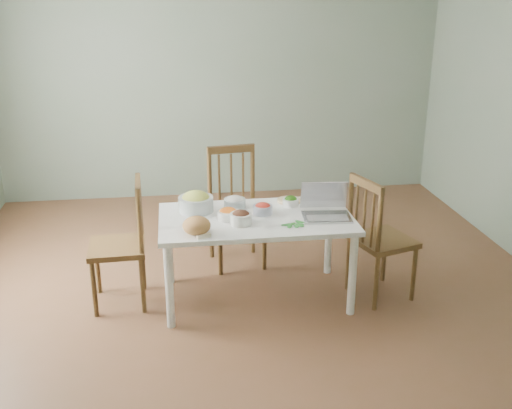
{
  "coord_description": "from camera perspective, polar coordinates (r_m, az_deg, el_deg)",
  "views": [
    {
      "loc": [
        -0.55,
        -4.36,
        2.35
      ],
      "look_at": [
        0.05,
        -0.11,
        0.79
      ],
      "focal_mm": 42.38,
      "sensor_mm": 36.0,
      "label": 1
    }
  ],
  "objects": [
    {
      "name": "dining_table",
      "position": [
        4.74,
        -0.0,
        -5.06
      ],
      "size": [
        1.47,
        0.83,
        0.69
      ],
      "primitive_type": null,
      "color": "white",
      "rests_on": "floor"
    },
    {
      "name": "bowl_onion",
      "position": [
        4.78,
        -2.02,
        0.24
      ],
      "size": [
        0.18,
        0.18,
        0.09
      ],
      "primitive_type": null,
      "rotation": [
        0.0,
        0.0,
        -0.08
      ],
      "color": "white",
      "rests_on": "dining_table"
    },
    {
      "name": "chair_left",
      "position": [
        4.72,
        -13.02,
        -3.67
      ],
      "size": [
        0.43,
        0.45,
        0.99
      ],
      "primitive_type": null,
      "rotation": [
        0.0,
        0.0,
        -1.53
      ],
      "color": "#3E2713",
      "rests_on": "floor"
    },
    {
      "name": "flatbread",
      "position": [
        4.93,
        3.14,
        0.38
      ],
      "size": [
        0.23,
        0.23,
        0.02
      ],
      "primitive_type": "cylinder",
      "rotation": [
        0.0,
        0.0,
        0.19
      ],
      "color": "#DDC08B",
      "rests_on": "dining_table"
    },
    {
      "name": "bowl_squash",
      "position": [
        4.72,
        -5.69,
        0.27
      ],
      "size": [
        0.29,
        0.29,
        0.16
      ],
      "primitive_type": null,
      "rotation": [
        0.0,
        0.0,
        0.08
      ],
      "color": "#E8D162",
      "rests_on": "dining_table"
    },
    {
      "name": "bowl_broccoli",
      "position": [
        4.83,
        3.29,
        0.33
      ],
      "size": [
        0.14,
        0.14,
        0.08
      ],
      "primitive_type": null,
      "rotation": [
        0.0,
        0.0,
        0.07
      ],
      "color": "#144B09",
      "rests_on": "dining_table"
    },
    {
      "name": "wall_front",
      "position": [
        2.19,
        7.52,
        -7.47
      ],
      "size": [
        5.0,
        0.0,
        2.7
      ],
      "primitive_type": "cube",
      "color": "slate",
      "rests_on": "ground"
    },
    {
      "name": "chair_right",
      "position": [
        4.82,
        11.87,
        -3.05
      ],
      "size": [
        0.53,
        0.55,
        1.0
      ],
      "primitive_type": null,
      "rotation": [
        0.0,
        0.0,
        1.88
      ],
      "color": "#3E2713",
      "rests_on": "floor"
    },
    {
      "name": "bowl_carrot",
      "position": [
        4.55,
        -2.66,
        -0.87
      ],
      "size": [
        0.16,
        0.16,
        0.09
      ],
      "primitive_type": null,
      "rotation": [
        0.0,
        0.0,
        -0.01
      ],
      "color": "#FEA534",
      "rests_on": "dining_table"
    },
    {
      "name": "basil_bunch",
      "position": [
        4.46,
        3.47,
        -1.79
      ],
      "size": [
        0.19,
        0.19,
        0.02
      ],
      "primitive_type": null,
      "color": "#1D491E",
      "rests_on": "dining_table"
    },
    {
      "name": "wall_back",
      "position": [
        6.96,
        -3.43,
        11.7
      ],
      "size": [
        5.0,
        0.0,
        2.7
      ],
      "primitive_type": "cube",
      "color": "slate",
      "rests_on": "ground"
    },
    {
      "name": "bowl_mushroom",
      "position": [
        4.44,
        -1.44,
        -1.25
      ],
      "size": [
        0.21,
        0.21,
        0.11
      ],
      "primitive_type": null,
      "rotation": [
        0.0,
        0.0,
        -0.38
      ],
      "color": "#3F1C0D",
      "rests_on": "dining_table"
    },
    {
      "name": "laptop",
      "position": [
        4.57,
        6.74,
        0.15
      ],
      "size": [
        0.39,
        0.36,
        0.24
      ],
      "primitive_type": null,
      "rotation": [
        0.0,
        0.0,
        -0.09
      ],
      "color": "silver",
      "rests_on": "dining_table"
    },
    {
      "name": "floor",
      "position": [
        4.99,
        -0.72,
        -8.13
      ],
      "size": [
        5.0,
        5.0,
        0.0
      ],
      "primitive_type": "cube",
      "color": "brown",
      "rests_on": "ground"
    },
    {
      "name": "bread_boule",
      "position": [
        4.28,
        -5.63,
        -1.99
      ],
      "size": [
        0.26,
        0.26,
        0.13
      ],
      "primitive_type": "ellipsoid",
      "rotation": [
        0.0,
        0.0,
        -0.38
      ],
      "color": "tan",
      "rests_on": "dining_table"
    },
    {
      "name": "chair_far",
      "position": [
        5.26,
        -1.82,
        -0.4
      ],
      "size": [
        0.51,
        0.49,
        1.04
      ],
      "primitive_type": null,
      "rotation": [
        0.0,
        0.0,
        0.14
      ],
      "color": "#3E2713",
      "rests_on": "floor"
    },
    {
      "name": "butter_stick",
      "position": [
        4.24,
        -4.96,
        -2.99
      ],
      "size": [
        0.1,
        0.06,
        0.03
      ],
      "primitive_type": "cube",
      "rotation": [
        0.0,
        0.0,
        0.33
      ],
      "color": "#F9EAC7",
      "rests_on": "dining_table"
    },
    {
      "name": "bowl_redpep",
      "position": [
        4.65,
        0.65,
        -0.38
      ],
      "size": [
        0.19,
        0.19,
        0.09
      ],
      "primitive_type": null,
      "rotation": [
        0.0,
        0.0,
        -0.4
      ],
      "color": "red",
      "rests_on": "dining_table"
    }
  ]
}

